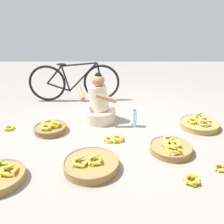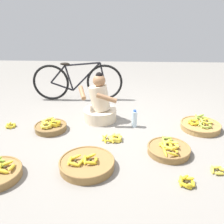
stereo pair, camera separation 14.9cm
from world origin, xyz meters
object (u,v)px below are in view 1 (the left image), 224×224
Objects in this scene: bicycle_leaning at (74,82)px; loose_bananas_back_left at (8,128)px; loose_bananas_mid_right at (115,138)px; water_bottle at (133,118)px; loose_bananas_back_right at (191,179)px; loose_bananas_front_left at (219,167)px; vendor_woman_front at (98,106)px; banana_basket_mid_left at (198,123)px; banana_basket_front_right at (170,148)px; banana_basket_back_center at (90,164)px; banana_basket_near_bicycle at (49,128)px.

loose_bananas_back_left is (-0.80, -1.25, -0.33)m from bicycle_leaning.
loose_bananas_back_left is at bearing 168.44° from loose_bananas_mid_right.
loose_bananas_back_left is 0.66× the size of water_bottle.
loose_bananas_front_left is at bearing 30.25° from loose_bananas_back_right.
bicycle_leaning reaches higher than water_bottle.
vendor_woman_front is 3.94× the size of loose_bananas_back_right.
banana_basket_front_right is (-0.58, -0.68, 0.00)m from banana_basket_mid_left.
water_bottle is at bearing 110.47° from loose_bananas_back_right.
banana_basket_front_right is at bearing 98.53° from loose_bananas_back_right.
vendor_woman_front is 1.28m from banana_basket_back_center.
banana_basket_mid_left is 2.13× the size of water_bottle.
vendor_woman_front is 2.62× the size of loose_bananas_mid_right.
water_bottle is at bearing 119.03° from banana_basket_front_right.
banana_basket_back_center is 2.09× the size of loose_bananas_mid_right.
loose_bananas_back_right is at bearing -48.41° from loose_bananas_mid_right.
loose_bananas_mid_right reaches higher than loose_bananas_front_left.
banana_basket_mid_left is 2.81m from loose_bananas_back_left.
banana_basket_front_right is at bearing -130.35° from banana_basket_mid_left.
vendor_woman_front is at bearing 30.01° from banana_basket_near_bicycle.
loose_bananas_front_left is at bearing -42.57° from vendor_woman_front.
banana_basket_back_center is at bearing -146.20° from banana_basket_mid_left.
vendor_woman_front reaches higher than loose_bananas_front_left.
banana_basket_mid_left reaches higher than loose_bananas_back_left.
banana_basket_mid_left is 1.95× the size of loose_bananas_mid_right.
loose_bananas_mid_right is at bearing 157.23° from banana_basket_front_right.
bicycle_leaning is (-0.50, 0.92, 0.11)m from vendor_woman_front.
loose_bananas_back_right is (1.52, -2.42, -0.33)m from bicycle_leaning.
banana_basket_front_right is 2.67× the size of loose_bananas_back_right.
loose_bananas_back_right reaches higher than loose_bananas_front_left.
banana_basket_back_center is at bearing -77.64° from bicycle_leaning.
banana_basket_near_bicycle reaches higher than loose_bananas_back_right.
water_bottle is at bearing 8.13° from banana_basket_near_bicycle.
banana_basket_mid_left is at bearing 68.62° from loose_bananas_back_right.
vendor_woman_front is 4.37× the size of loose_bananas_back_left.
water_bottle is at bearing -47.66° from bicycle_leaning.
water_bottle is (-0.39, 0.70, 0.07)m from banana_basket_front_right.
loose_bananas_mid_right is 1.15m from loose_bananas_back_right.
banana_basket_front_right is at bearing -44.86° from vendor_woman_front.
banana_basket_back_center is 3.49× the size of loose_bananas_back_left.
loose_bananas_back_left is at bearing -122.69° from bicycle_leaning.
water_bottle is (1.04, -1.14, -0.23)m from bicycle_leaning.
loose_bananas_front_left is at bearing -51.11° from water_bottle.
banana_basket_back_center is at bearing -36.49° from loose_bananas_back_left.
banana_basket_front_right is 1.77× the size of loose_bananas_mid_right.
bicycle_leaning is 1.52m from loose_bananas_back_left.
water_bottle is (0.56, 1.05, 0.07)m from banana_basket_back_center.
water_bottle reaches higher than loose_bananas_front_left.
loose_bananas_back_right is at bearing -55.89° from vendor_woman_front.
bicycle_leaning is at bearing 149.79° from banana_basket_mid_left.
banana_basket_back_center is at bearing -113.83° from loose_bananas_mid_right.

